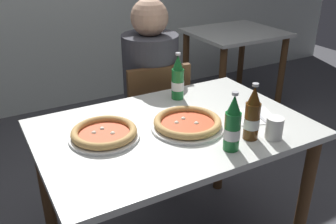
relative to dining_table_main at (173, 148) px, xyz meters
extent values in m
cube|color=silver|center=(0.00, 0.00, 0.10)|extent=(1.20, 0.80, 0.03)
cylinder|color=brown|center=(0.54, -0.34, -0.28)|extent=(0.06, 0.06, 0.72)
cylinder|color=brown|center=(-0.54, 0.34, -0.28)|extent=(0.06, 0.06, 0.72)
cylinder|color=brown|center=(0.54, 0.34, -0.28)|extent=(0.06, 0.06, 0.72)
cube|color=brown|center=(0.22, 0.68, -0.21)|extent=(0.45, 0.45, 0.04)
cube|color=brown|center=(0.19, 0.50, 0.01)|extent=(0.38, 0.09, 0.40)
cylinder|color=brown|center=(0.41, 0.83, -0.43)|extent=(0.04, 0.04, 0.41)
cylinder|color=brown|center=(0.07, 0.87, -0.43)|extent=(0.04, 0.04, 0.41)
cylinder|color=brown|center=(0.36, 0.49, -0.43)|extent=(0.04, 0.04, 0.41)
cylinder|color=brown|center=(0.03, 0.53, -0.43)|extent=(0.04, 0.04, 0.41)
cube|color=#2D3342|center=(0.22, 0.66, -0.41)|extent=(0.32, 0.28, 0.45)
cylinder|color=#3F3F47|center=(0.22, 0.66, 0.09)|extent=(0.34, 0.34, 0.55)
sphere|color=tan|center=(0.22, 0.66, 0.46)|extent=(0.22, 0.22, 0.22)
cube|color=silver|center=(1.41, 1.34, 0.10)|extent=(0.80, 0.70, 0.03)
cylinder|color=brown|center=(1.07, 1.05, -0.28)|extent=(0.06, 0.06, 0.72)
cylinder|color=brown|center=(1.75, 1.05, -0.28)|extent=(0.06, 0.06, 0.72)
cylinder|color=brown|center=(1.07, 1.63, -0.28)|extent=(0.06, 0.06, 0.72)
cylinder|color=brown|center=(1.75, 1.63, -0.28)|extent=(0.06, 0.06, 0.72)
cylinder|color=white|center=(-0.31, 0.05, 0.12)|extent=(0.30, 0.30, 0.01)
cylinder|color=#CC4723|center=(-0.31, 0.05, 0.13)|extent=(0.21, 0.21, 0.01)
torus|color=tan|center=(-0.31, 0.05, 0.14)|extent=(0.28, 0.28, 0.03)
sphere|color=silver|center=(-0.34, 0.07, 0.13)|extent=(0.02, 0.02, 0.02)
sphere|color=silver|center=(-0.28, 0.03, 0.13)|extent=(0.02, 0.02, 0.02)
sphere|color=silver|center=(-0.30, 0.09, 0.13)|extent=(0.02, 0.02, 0.02)
cylinder|color=white|center=(0.05, -0.04, 0.12)|extent=(0.33, 0.33, 0.01)
cylinder|color=#CC4723|center=(0.05, -0.04, 0.13)|extent=(0.24, 0.24, 0.01)
torus|color=tan|center=(0.05, -0.04, 0.14)|extent=(0.30, 0.30, 0.03)
sphere|color=silver|center=(0.01, -0.01, 0.13)|extent=(0.02, 0.02, 0.02)
sphere|color=silver|center=(0.08, -0.06, 0.13)|extent=(0.02, 0.02, 0.02)
sphere|color=silver|center=(0.06, 0.01, 0.13)|extent=(0.02, 0.02, 0.02)
cylinder|color=#196B2D|center=(0.18, 0.27, 0.19)|extent=(0.06, 0.06, 0.16)
cone|color=#196B2D|center=(0.18, 0.27, 0.31)|extent=(0.05, 0.05, 0.07)
cylinder|color=#B7B7BC|center=(0.18, 0.27, 0.36)|extent=(0.03, 0.03, 0.01)
cylinder|color=white|center=(0.18, 0.27, 0.19)|extent=(0.07, 0.07, 0.04)
cylinder|color=#512D0F|center=(0.23, -0.25, 0.19)|extent=(0.06, 0.06, 0.16)
cone|color=#512D0F|center=(0.23, -0.25, 0.31)|extent=(0.05, 0.05, 0.07)
cylinder|color=#B7B7BC|center=(0.23, -0.25, 0.36)|extent=(0.03, 0.03, 0.01)
cylinder|color=white|center=(0.23, -0.25, 0.19)|extent=(0.07, 0.07, 0.04)
cylinder|color=#196B2D|center=(0.10, -0.28, 0.19)|extent=(0.06, 0.06, 0.16)
cone|color=#196B2D|center=(0.10, -0.28, 0.31)|extent=(0.05, 0.05, 0.07)
cylinder|color=#B7B7BC|center=(0.10, -0.28, 0.36)|extent=(0.03, 0.03, 0.01)
cylinder|color=white|center=(0.10, -0.28, 0.19)|extent=(0.07, 0.07, 0.04)
cube|color=white|center=(0.38, -0.10, 0.12)|extent=(0.23, 0.23, 0.00)
cube|color=silver|center=(0.40, -0.10, 0.12)|extent=(0.06, 0.19, 0.00)
cube|color=silver|center=(0.36, -0.10, 0.12)|extent=(0.09, 0.16, 0.00)
cylinder|color=white|center=(0.31, -0.30, 0.16)|extent=(0.07, 0.07, 0.09)
camera|label=1|loc=(-0.74, -1.28, 0.89)|focal=39.68mm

